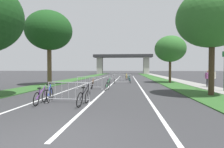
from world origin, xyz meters
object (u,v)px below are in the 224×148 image
at_px(bicycle_blue_0, 50,94).
at_px(pedestrian_with_backpack, 212,76).
at_px(bicycle_teal_7, 130,80).
at_px(bicycle_purple_5, 41,97).
at_px(crowd_barrier_nearest, 69,93).
at_px(bicycle_yellow_4, 127,77).
at_px(bicycle_silver_6, 114,80).
at_px(tree_right_pine_near, 170,49).
at_px(tree_left_oak_mid, 49,31).
at_px(crowd_barrier_second, 90,83).
at_px(pedestrian_waiting, 208,77).
at_px(bicycle_black_2, 84,97).
at_px(crowd_barrier_fourth, 117,77).
at_px(bicycle_green_1, 108,85).
at_px(bicycle_orange_3, 93,84).
at_px(crowd_barrier_third, 122,79).
at_px(tree_right_pine_far, 212,18).

distance_m(bicycle_blue_0, pedestrian_with_backpack, 13.76).
relative_size(bicycle_teal_7, pedestrian_with_backpack, 0.95).
height_order(bicycle_blue_0, bicycle_purple_5, bicycle_blue_0).
bearing_deg(crowd_barrier_nearest, bicycle_yellow_4, 81.64).
bearing_deg(bicycle_silver_6, tree_right_pine_near, 4.94).
relative_size(bicycle_silver_6, pedestrian_with_backpack, 0.95).
bearing_deg(crowd_barrier_nearest, bicycle_blue_0, 163.56).
bearing_deg(tree_right_pine_near, tree_left_oak_mid, -163.06).
distance_m(crowd_barrier_second, bicycle_blue_0, 5.82).
bearing_deg(tree_right_pine_near, pedestrian_waiting, -65.96).
relative_size(bicycle_black_2, pedestrian_with_backpack, 1.00).
bearing_deg(bicycle_teal_7, crowd_barrier_nearest, -112.11).
xyz_separation_m(crowd_barrier_nearest, crowd_barrier_fourth, (1.30, 18.27, 0.00)).
relative_size(crowd_barrier_second, pedestrian_waiting, 1.38).
bearing_deg(bicycle_black_2, bicycle_yellow_4, 90.83).
height_order(bicycle_green_1, bicycle_orange_3, bicycle_green_1).
height_order(tree_left_oak_mid, crowd_barrier_third, tree_left_oak_mid).
distance_m(tree_right_pine_near, bicycle_green_1, 11.24).
distance_m(tree_right_pine_far, crowd_barrier_second, 10.09).
relative_size(bicycle_green_1, pedestrian_waiting, 1.04).
bearing_deg(bicycle_orange_3, crowd_barrier_fourth, -104.82).
distance_m(crowd_barrier_fourth, bicycle_silver_6, 5.75).
bearing_deg(bicycle_black_2, crowd_barrier_nearest, 153.90).
bearing_deg(crowd_barrier_nearest, crowd_barrier_fourth, 85.92).
xyz_separation_m(bicycle_black_2, bicycle_yellow_4, (1.82, 19.45, 0.00)).
xyz_separation_m(tree_right_pine_far, bicycle_green_1, (-6.93, 2.42, -4.56)).
bearing_deg(pedestrian_with_backpack, bicycle_black_2, -145.31).
bearing_deg(crowd_barrier_fourth, bicycle_purple_5, -97.71).
height_order(tree_right_pine_far, bicycle_purple_5, tree_right_pine_far).
bearing_deg(bicycle_green_1, bicycle_silver_6, 96.33).
xyz_separation_m(bicycle_orange_3, bicycle_teal_7, (3.30, 5.99, 0.02)).
relative_size(crowd_barrier_nearest, bicycle_silver_6, 1.34).
relative_size(tree_right_pine_far, bicycle_black_2, 3.93).
bearing_deg(bicycle_orange_3, tree_right_pine_far, 148.92).
xyz_separation_m(bicycle_green_1, bicycle_black_2, (-0.42, -6.09, 0.00)).
bearing_deg(bicycle_silver_6, bicycle_black_2, -96.09).
relative_size(tree_left_oak_mid, bicycle_black_2, 4.51).
relative_size(tree_left_oak_mid, pedestrian_waiting, 4.84).
height_order(bicycle_purple_5, bicycle_silver_6, bicycle_silver_6).
relative_size(bicycle_yellow_4, bicycle_teal_7, 1.03).
xyz_separation_m(tree_right_pine_far, crowd_barrier_second, (-8.55, 3.02, -4.42)).
height_order(tree_right_pine_far, bicycle_green_1, tree_right_pine_far).
xyz_separation_m(tree_left_oak_mid, bicycle_blue_0, (4.21, -9.18, -5.38)).
xyz_separation_m(crowd_barrier_nearest, pedestrian_waiting, (10.42, 8.50, 0.47)).
xyz_separation_m(tree_right_pine_far, crowd_barrier_fourth, (-6.99, 15.20, -4.42)).
bearing_deg(tree_left_oak_mid, bicycle_blue_0, -65.39).
relative_size(crowd_barrier_nearest, bicycle_black_2, 1.28).
relative_size(crowd_barrier_third, bicycle_blue_0, 1.36).
height_order(bicycle_orange_3, pedestrian_with_backpack, pedestrian_with_backpack).
distance_m(crowd_barrier_second, crowd_barrier_fourth, 12.28).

